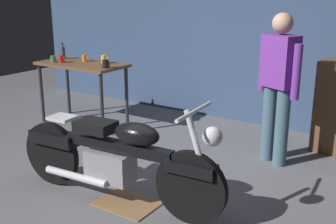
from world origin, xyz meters
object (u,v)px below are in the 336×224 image
at_px(motorcycle, 116,156).
at_px(mug_green_speckled, 54,59).
at_px(mug_red_diner, 61,59).
at_px(mug_orange_travel, 85,58).
at_px(bottle, 63,52).
at_px(person_standing, 278,83).
at_px(mug_black_matte, 106,64).
at_px(mug_yellow_tall, 104,59).

distance_m(motorcycle, mug_green_speckled, 2.73).
bearing_deg(mug_red_diner, motorcycle, -33.01).
relative_size(motorcycle, mug_orange_travel, 21.07).
bearing_deg(bottle, mug_red_diner, -47.51).
distance_m(motorcycle, mug_orange_travel, 2.64).
relative_size(mug_green_speckled, bottle, 0.47).
height_order(person_standing, mug_orange_travel, person_standing).
xyz_separation_m(person_standing, mug_orange_travel, (-2.86, -0.02, 0.02)).
distance_m(mug_green_speckled, mug_black_matte, 0.94).
height_order(mug_yellow_tall, bottle, bottle).
xyz_separation_m(person_standing, mug_red_diner, (-3.07, -0.28, 0.03)).
xyz_separation_m(mug_orange_travel, bottle, (-0.43, -0.01, 0.05)).
bearing_deg(mug_black_matte, mug_green_speckled, -176.82).
distance_m(mug_red_diner, mug_black_matte, 0.82).
bearing_deg(mug_yellow_tall, bottle, -175.89).
distance_m(person_standing, mug_orange_travel, 2.86).
relative_size(motorcycle, mug_red_diner, 20.36).
distance_m(motorcycle, mug_red_diner, 2.66).
bearing_deg(mug_yellow_tall, mug_red_diner, -150.47).
relative_size(mug_red_diner, mug_black_matte, 0.87).
distance_m(person_standing, bottle, 3.30).
bearing_deg(mug_green_speckled, mug_red_diner, 16.71).
bearing_deg(mug_orange_travel, person_standing, 0.47).
height_order(motorcycle, person_standing, person_standing).
bearing_deg(mug_yellow_tall, mug_black_matte, -45.37).
relative_size(motorcycle, bottle, 9.08).
bearing_deg(mug_green_speckled, mug_yellow_tall, 27.39).
bearing_deg(mug_orange_travel, mug_yellow_tall, 8.34).
relative_size(person_standing, mug_green_speckled, 14.66).
distance_m(mug_orange_travel, mug_yellow_tall, 0.34).
bearing_deg(motorcycle, mug_green_speckled, 144.76).
distance_m(mug_yellow_tall, bottle, 0.77).
xyz_separation_m(mug_green_speckled, bottle, (-0.11, 0.29, 0.05)).
bearing_deg(mug_black_matte, mug_orange_travel, 158.84).
height_order(mug_orange_travel, mug_red_diner, mug_red_diner).
relative_size(motorcycle, person_standing, 1.31).
relative_size(mug_orange_travel, mug_green_speckled, 0.91).
bearing_deg(bottle, person_standing, 0.52).
height_order(mug_orange_travel, bottle, bottle).
relative_size(person_standing, mug_red_diner, 15.53).
bearing_deg(bottle, mug_green_speckled, -69.08).
height_order(person_standing, bottle, person_standing).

